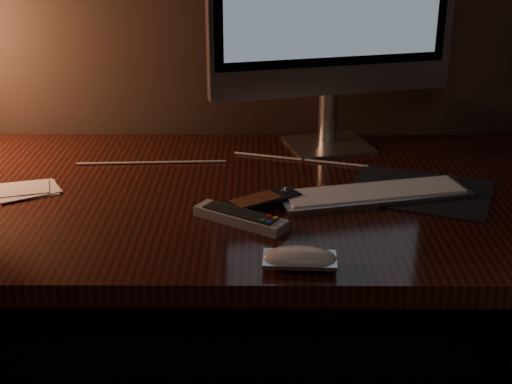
{
  "coord_description": "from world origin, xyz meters",
  "views": [
    {
      "loc": [
        0.04,
        0.53,
        1.3
      ],
      "look_at": [
        0.04,
        1.73,
        0.8
      ],
      "focal_mm": 50.0,
      "sensor_mm": 36.0,
      "label": 1
    }
  ],
  "objects_px": {
    "media_remote": "(264,201)",
    "desk": "(240,234)",
    "tv_remote": "(240,217)",
    "keyboard": "(374,194)",
    "mouse": "(300,260)"
  },
  "relations": [
    {
      "from": "media_remote",
      "to": "tv_remote",
      "type": "distance_m",
      "value": 0.09
    },
    {
      "from": "keyboard",
      "to": "desk",
      "type": "bearing_deg",
      "value": 146.66
    },
    {
      "from": "keyboard",
      "to": "tv_remote",
      "type": "relative_size",
      "value": 2.15
    },
    {
      "from": "mouse",
      "to": "media_remote",
      "type": "distance_m",
      "value": 0.25
    },
    {
      "from": "media_remote",
      "to": "tv_remote",
      "type": "bearing_deg",
      "value": -154.05
    },
    {
      "from": "desk",
      "to": "tv_remote",
      "type": "bearing_deg",
      "value": -87.86
    },
    {
      "from": "desk",
      "to": "keyboard",
      "type": "height_order",
      "value": "keyboard"
    },
    {
      "from": "desk",
      "to": "media_remote",
      "type": "bearing_deg",
      "value": -70.23
    },
    {
      "from": "tv_remote",
      "to": "keyboard",
      "type": "bearing_deg",
      "value": 57.7
    },
    {
      "from": "keyboard",
      "to": "tv_remote",
      "type": "distance_m",
      "value": 0.29
    },
    {
      "from": "media_remote",
      "to": "tv_remote",
      "type": "height_order",
      "value": "media_remote"
    },
    {
      "from": "mouse",
      "to": "media_remote",
      "type": "height_order",
      "value": "media_remote"
    },
    {
      "from": "tv_remote",
      "to": "media_remote",
      "type": "bearing_deg",
      "value": 93.49
    },
    {
      "from": "media_remote",
      "to": "desk",
      "type": "bearing_deg",
      "value": 75.07
    },
    {
      "from": "desk",
      "to": "keyboard",
      "type": "xyz_separation_m",
      "value": [
        0.27,
        -0.1,
        0.14
      ]
    }
  ]
}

